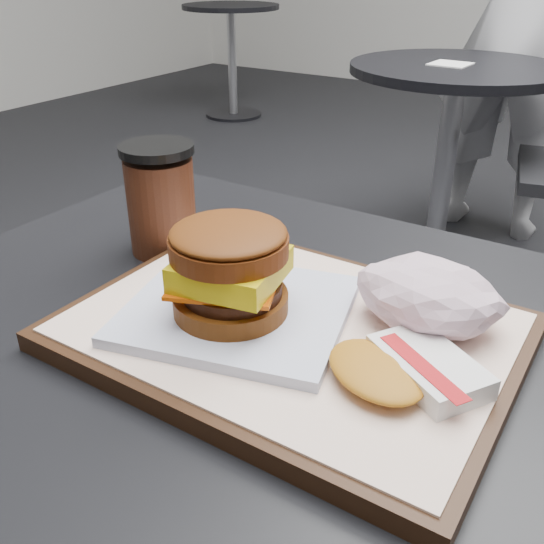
{
  "coord_description": "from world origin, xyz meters",
  "views": [
    {
      "loc": [
        0.25,
        -0.39,
        1.08
      ],
      "look_at": [
        0.0,
        -0.01,
        0.83
      ],
      "focal_mm": 40.0,
      "sensor_mm": 36.0,
      "label": 1
    }
  ],
  "objects_px": {
    "serving_tray": "(290,331)",
    "breakfast_sandwich": "(232,279)",
    "crumpled_wrapper": "(429,295)",
    "neighbor_table": "(450,126)",
    "hash_brown": "(405,368)",
    "coffee_cup": "(161,201)",
    "patron": "(519,26)",
    "customer_table": "(277,476)"
  },
  "relations": [
    {
      "from": "coffee_cup",
      "to": "neighbor_table",
      "type": "height_order",
      "value": "coffee_cup"
    },
    {
      "from": "customer_table",
      "to": "coffee_cup",
      "type": "xyz_separation_m",
      "value": [
        -0.2,
        0.07,
        0.25
      ]
    },
    {
      "from": "neighbor_table",
      "to": "patron",
      "type": "height_order",
      "value": "patron"
    },
    {
      "from": "hash_brown",
      "to": "patron",
      "type": "height_order",
      "value": "patron"
    },
    {
      "from": "customer_table",
      "to": "serving_tray",
      "type": "height_order",
      "value": "serving_tray"
    },
    {
      "from": "serving_tray",
      "to": "hash_brown",
      "type": "relative_size",
      "value": 2.81
    },
    {
      "from": "serving_tray",
      "to": "breakfast_sandwich",
      "type": "distance_m",
      "value": 0.07
    },
    {
      "from": "hash_brown",
      "to": "coffee_cup",
      "type": "relative_size",
      "value": 1.09
    },
    {
      "from": "serving_tray",
      "to": "crumpled_wrapper",
      "type": "distance_m",
      "value": 0.12
    },
    {
      "from": "customer_table",
      "to": "coffee_cup",
      "type": "relative_size",
      "value": 6.43
    },
    {
      "from": "customer_table",
      "to": "crumpled_wrapper",
      "type": "relative_size",
      "value": 6.43
    },
    {
      "from": "crumpled_wrapper",
      "to": "patron",
      "type": "bearing_deg",
      "value": 101.03
    },
    {
      "from": "serving_tray",
      "to": "breakfast_sandwich",
      "type": "relative_size",
      "value": 1.67
    },
    {
      "from": "hash_brown",
      "to": "neighbor_table",
      "type": "distance_m",
      "value": 1.77
    },
    {
      "from": "crumpled_wrapper",
      "to": "neighbor_table",
      "type": "xyz_separation_m",
      "value": [
        -0.47,
        1.6,
        -0.27
      ]
    },
    {
      "from": "serving_tray",
      "to": "neighbor_table",
      "type": "xyz_separation_m",
      "value": [
        -0.37,
        1.66,
        -0.23
      ]
    },
    {
      "from": "customer_table",
      "to": "neighbor_table",
      "type": "distance_m",
      "value": 1.69
    },
    {
      "from": "breakfast_sandwich",
      "to": "patron",
      "type": "distance_m",
      "value": 2.24
    },
    {
      "from": "hash_brown",
      "to": "patron",
      "type": "relative_size",
      "value": 0.08
    },
    {
      "from": "crumpled_wrapper",
      "to": "coffee_cup",
      "type": "xyz_separation_m",
      "value": [
        -0.32,
        0.02,
        0.01
      ]
    },
    {
      "from": "hash_brown",
      "to": "customer_table",
      "type": "bearing_deg",
      "value": 167.16
    },
    {
      "from": "customer_table",
      "to": "breakfast_sandwich",
      "type": "height_order",
      "value": "breakfast_sandwich"
    },
    {
      "from": "hash_brown",
      "to": "crumpled_wrapper",
      "type": "distance_m",
      "value": 0.09
    },
    {
      "from": "hash_brown",
      "to": "patron",
      "type": "bearing_deg",
      "value": 100.97
    },
    {
      "from": "crumpled_wrapper",
      "to": "breakfast_sandwich",
      "type": "bearing_deg",
      "value": -149.59
    },
    {
      "from": "breakfast_sandwich",
      "to": "hash_brown",
      "type": "height_order",
      "value": "breakfast_sandwich"
    },
    {
      "from": "breakfast_sandwich",
      "to": "crumpled_wrapper",
      "type": "bearing_deg",
      "value": 30.41
    },
    {
      "from": "breakfast_sandwich",
      "to": "hash_brown",
      "type": "xyz_separation_m",
      "value": [
        0.16,
        0.0,
        -0.03
      ]
    },
    {
      "from": "neighbor_table",
      "to": "coffee_cup",
      "type": "bearing_deg",
      "value": -84.58
    },
    {
      "from": "crumpled_wrapper",
      "to": "coffee_cup",
      "type": "bearing_deg",
      "value": 176.84
    },
    {
      "from": "coffee_cup",
      "to": "neighbor_table",
      "type": "relative_size",
      "value": 0.17
    },
    {
      "from": "hash_brown",
      "to": "patron",
      "type": "distance_m",
      "value": 2.27
    },
    {
      "from": "serving_tray",
      "to": "patron",
      "type": "bearing_deg",
      "value": 98.19
    },
    {
      "from": "serving_tray",
      "to": "coffee_cup",
      "type": "relative_size",
      "value": 3.05
    },
    {
      "from": "neighbor_table",
      "to": "customer_table",
      "type": "bearing_deg",
      "value": -78.02
    },
    {
      "from": "customer_table",
      "to": "hash_brown",
      "type": "height_order",
      "value": "hash_brown"
    },
    {
      "from": "customer_table",
      "to": "coffee_cup",
      "type": "height_order",
      "value": "coffee_cup"
    },
    {
      "from": "coffee_cup",
      "to": "crumpled_wrapper",
      "type": "bearing_deg",
      "value": -3.16
    },
    {
      "from": "breakfast_sandwich",
      "to": "neighbor_table",
      "type": "height_order",
      "value": "breakfast_sandwich"
    },
    {
      "from": "serving_tray",
      "to": "crumpled_wrapper",
      "type": "relative_size",
      "value": 3.05
    },
    {
      "from": "breakfast_sandwich",
      "to": "coffee_cup",
      "type": "height_order",
      "value": "coffee_cup"
    },
    {
      "from": "patron",
      "to": "breakfast_sandwich",
      "type": "bearing_deg",
      "value": 99.11
    }
  ]
}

